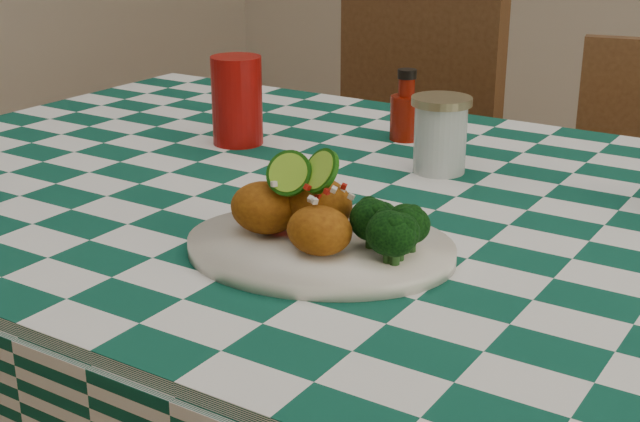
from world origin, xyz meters
The scene contains 7 objects.
plate centered at (0.06, -0.21, 0.80)m, with size 0.32×0.25×0.02m, color silver, non-canonical shape.
fried_chicken_pile centered at (0.04, -0.21, 0.85)m, with size 0.16×0.12×0.10m, color #97530E, non-canonical shape.
broccoli_side centered at (0.14, -0.20, 0.83)m, with size 0.07×0.07×0.06m, color black, non-canonical shape.
red_tumbler centered at (-0.32, 0.12, 0.86)m, with size 0.08×0.08×0.15m, color #8C0A07.
ketchup_bottle centered at (-0.10, 0.29, 0.85)m, with size 0.05×0.05×0.12m, color #711105, non-canonical shape.
mason_jar centered at (0.03, 0.16, 0.84)m, with size 0.09×0.09×0.11m, color #B2BCBA, non-canonical shape.
wooden_chair_left centered at (-0.42, 0.72, 0.50)m, with size 0.46×0.48×1.01m, color #472814, non-canonical shape.
Camera 1 is at (0.57, -1.02, 1.19)m, focal length 50.00 mm.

